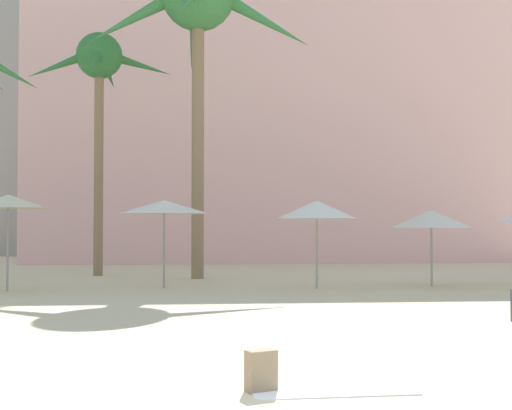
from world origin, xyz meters
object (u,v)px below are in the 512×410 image
cafe_umbrella_2 (317,210)px  beach_towel (330,388)px  palm_tree_far_left (100,72)px  cafe_umbrella_3 (8,201)px  backpack (260,371)px  cafe_umbrella_5 (431,219)px  cafe_umbrella_1 (164,207)px  palm_tree_right (197,9)px

cafe_umbrella_2 → beach_towel: cafe_umbrella_2 is taller
palm_tree_far_left → cafe_umbrella_3: palm_tree_far_left is taller
palm_tree_far_left → beach_towel: (4.62, -17.11, -6.92)m
beach_towel → backpack: bearing=-174.7°
backpack → palm_tree_far_left: bearing=-9.3°
cafe_umbrella_5 → backpack: cafe_umbrella_5 is taller
palm_tree_far_left → cafe_umbrella_1: (2.41, -4.96, -4.73)m
palm_tree_right → cafe_umbrella_5: palm_tree_right is taller
palm_tree_right → cafe_umbrella_3: 8.93m
palm_tree_far_left → beach_towel: 19.03m
cafe_umbrella_2 → palm_tree_far_left: bearing=139.6°
cafe_umbrella_5 → backpack: 13.49m
cafe_umbrella_3 → cafe_umbrella_5: size_ratio=1.12×
cafe_umbrella_2 → beach_towel: (-1.89, -11.57, -2.12)m
palm_tree_far_left → beach_towel: size_ratio=4.94×
cafe_umbrella_3 → backpack: cafe_umbrella_3 is taller
cafe_umbrella_1 → cafe_umbrella_2: bearing=-8.2°
cafe_umbrella_1 → cafe_umbrella_5: (7.40, -0.22, -0.32)m
palm_tree_right → backpack: (0.57, -15.54, -8.47)m
palm_tree_right → cafe_umbrella_3: palm_tree_right is taller
cafe_umbrella_3 → backpack: 13.03m
beach_towel → cafe_umbrella_2: bearing=80.7°
palm_tree_right → cafe_umbrella_5: (6.49, -3.53, -6.80)m
cafe_umbrella_3 → cafe_umbrella_1: bearing=8.4°
backpack → cafe_umbrella_2: bearing=-34.8°
cafe_umbrella_2 → cafe_umbrella_5: size_ratio=1.06×
cafe_umbrella_2 → backpack: 12.08m
beach_towel → backpack: backpack is taller
cafe_umbrella_2 → backpack: (-2.62, -11.64, -1.92)m
cafe_umbrella_5 → backpack: (-5.92, -12.01, -1.68)m
palm_tree_right → cafe_umbrella_2: (3.19, -3.90, -6.55)m
palm_tree_far_left → cafe_umbrella_2: palm_tree_far_left is taller
cafe_umbrella_2 → cafe_umbrella_3: bearing=-180.0°
palm_tree_right → cafe_umbrella_5: size_ratio=4.64×
palm_tree_right → backpack: bearing=-87.9°
cafe_umbrella_2 → cafe_umbrella_5: 3.33m
cafe_umbrella_2 → backpack: bearing=-102.7°
palm_tree_right → cafe_umbrella_2: 8.27m
palm_tree_right → cafe_umbrella_2: bearing=-50.7°
cafe_umbrella_2 → backpack: size_ratio=5.65×
cafe_umbrella_1 → cafe_umbrella_3: cafe_umbrella_3 is taller
palm_tree_far_left → palm_tree_right: 4.09m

